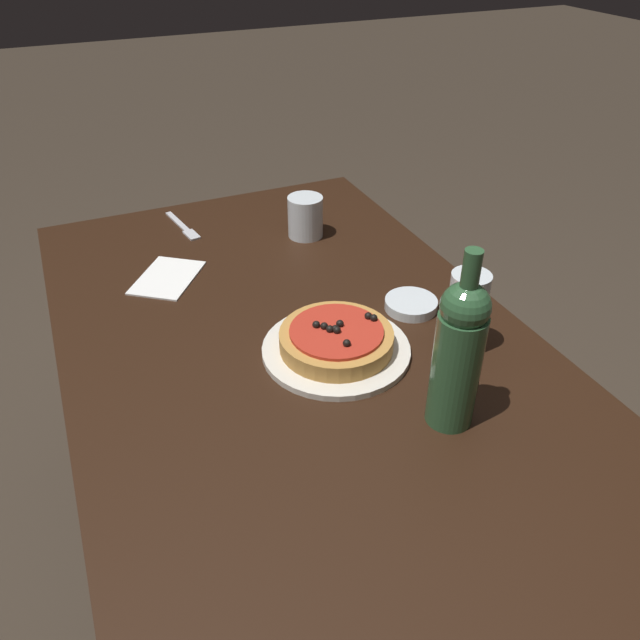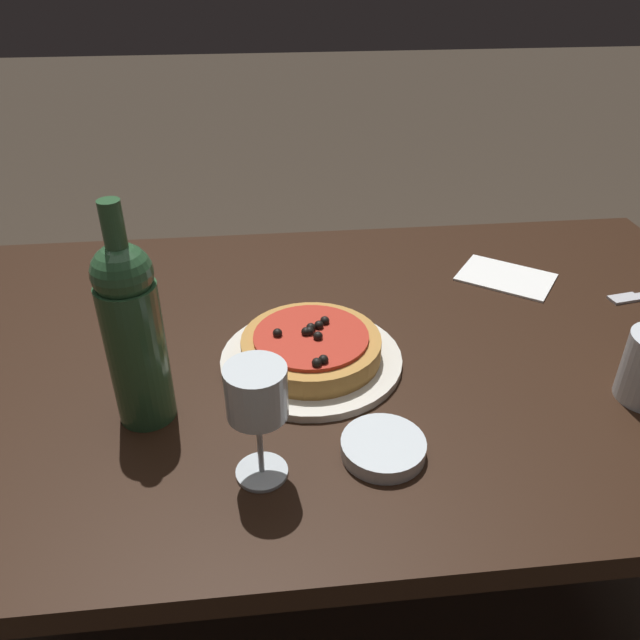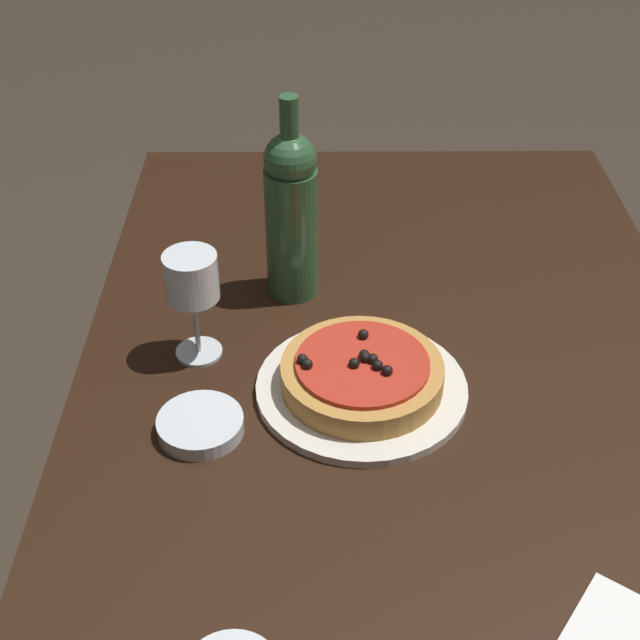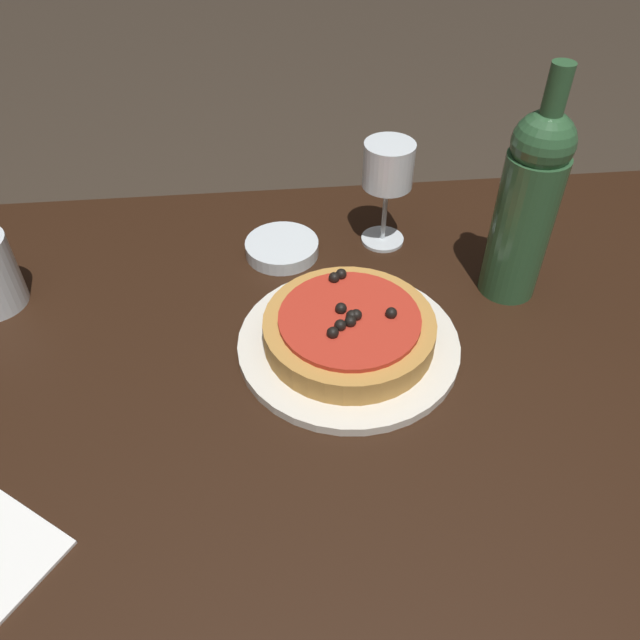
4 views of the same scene
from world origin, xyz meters
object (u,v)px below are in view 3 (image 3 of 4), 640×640
dining_table (398,457)px  wine_bottle (291,212)px  pizza (362,373)px  dinner_plate (361,388)px  wine_glass (192,282)px  side_bowl (200,425)px

dining_table → wine_bottle: wine_bottle is taller
pizza → dining_table: bearing=-126.3°
dinner_plate → dining_table: bearing=-126.3°
dinner_plate → wine_bottle: size_ratio=0.89×
dinner_plate → wine_glass: size_ratio=1.73×
dining_table → side_bowl: size_ratio=13.65×
dining_table → pizza: (0.04, 0.05, 0.11)m
pizza → wine_glass: (0.08, 0.22, 0.09)m
wine_glass → dining_table: bearing=-113.6°
dinner_plate → pizza: 0.02m
side_bowl → pizza: bearing=-70.5°
dining_table → dinner_plate: dinner_plate is taller
pizza → wine_bottle: size_ratio=0.68×
dinner_plate → wine_glass: (0.08, 0.22, 0.11)m
side_bowl → wine_glass: bearing=6.6°
wine_glass → side_bowl: wine_glass is taller
pizza → wine_glass: bearing=69.7°
dining_table → dinner_plate: 0.11m
wine_glass → pizza: bearing=-110.3°
dining_table → wine_glass: wine_glass is taller
pizza → side_bowl: size_ratio=1.95×
dinner_plate → wine_bottle: wine_bottle is taller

